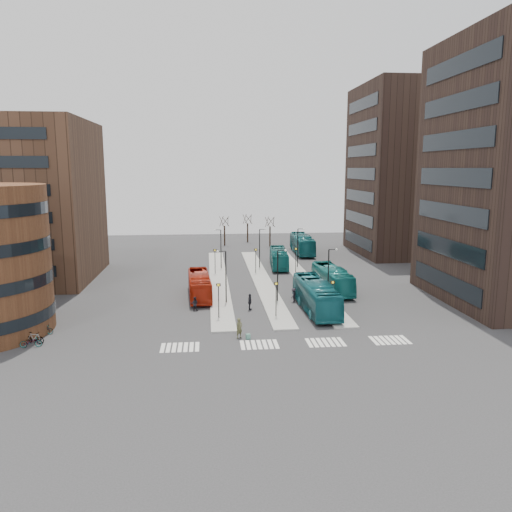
{
  "coord_description": "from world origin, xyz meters",
  "views": [
    {
      "loc": [
        -5.42,
        -38.08,
        15.51
      ],
      "look_at": [
        0.37,
        21.0,
        5.0
      ],
      "focal_mm": 35.0,
      "sensor_mm": 36.0,
      "label": 1
    }
  ],
  "objects": [
    {
      "name": "ground",
      "position": [
        0.0,
        0.0,
        0.0
      ],
      "size": [
        160.0,
        160.0,
        0.0
      ],
      "primitive_type": "plane",
      "color": "#2B2C2E",
      "rests_on": "ground"
    },
    {
      "name": "teal_bus_c",
      "position": [
        10.33,
        22.78,
        1.56
      ],
      "size": [
        3.13,
        11.28,
        3.11
      ],
      "primitive_type": "imported",
      "rotation": [
        0.0,
        0.0,
        0.05
      ],
      "color": "#166F6E",
      "rests_on": "ground"
    },
    {
      "name": "tower_far",
      "position": [
        31.98,
        50.0,
        15.0
      ],
      "size": [
        20.12,
        20.0,
        30.0
      ],
      "color": "#30211A",
      "rests_on": "ground"
    },
    {
      "name": "teal_bus_b",
      "position": [
        5.73,
        38.7,
        1.47
      ],
      "size": [
        3.32,
        10.69,
        2.93
      ],
      "primitive_type": "imported",
      "rotation": [
        0.0,
        0.0,
        -0.08
      ],
      "color": "#135F5E",
      "rests_on": "ground"
    },
    {
      "name": "bicycle_mid",
      "position": [
        -21.0,
        6.14,
        0.56
      ],
      "size": [
        1.91,
        0.87,
        1.11
      ],
      "primitive_type": "imported",
      "rotation": [
        0.0,
        0.0,
        1.37
      ],
      "color": "gray",
      "rests_on": "ground"
    },
    {
      "name": "lamp_posts",
      "position": [
        2.64,
        28.0,
        3.58
      ],
      "size": [
        14.04,
        20.24,
        6.12
      ],
      "color": "black",
      "rests_on": "ground"
    },
    {
      "name": "bicycle_near",
      "position": [
        -21.0,
        5.3,
        0.49
      ],
      "size": [
        1.92,
        0.87,
        0.97
      ],
      "primitive_type": "imported",
      "rotation": [
        0.0,
        0.0,
        1.7
      ],
      "color": "gray",
      "rests_on": "ground"
    },
    {
      "name": "red_bus",
      "position": [
        -6.51,
        21.23,
        1.48
      ],
      "size": [
        3.06,
        10.72,
        2.95
      ],
      "primitive_type": "imported",
      "rotation": [
        0.0,
        0.0,
        0.06
      ],
      "color": "#AD210D",
      "rests_on": "ground"
    },
    {
      "name": "bicycle_far",
      "position": [
        -21.0,
        8.73,
        0.47
      ],
      "size": [
        1.79,
        0.63,
        0.94
      ],
      "primitive_type": "imported",
      "rotation": [
        0.0,
        0.0,
        1.56
      ],
      "color": "gray",
      "rests_on": "ground"
    },
    {
      "name": "island_left",
      "position": [
        -4.0,
        30.0,
        0.07
      ],
      "size": [
        2.5,
        45.0,
        0.15
      ],
      "primitive_type": "cube",
      "color": "gray",
      "rests_on": "ground"
    },
    {
      "name": "traveller",
      "position": [
        -2.65,
        5.98,
        0.94
      ],
      "size": [
        0.82,
        0.76,
        1.88
      ],
      "primitive_type": "imported",
      "rotation": [
        0.0,
        0.0,
        0.59
      ],
      "color": "#4C4C2E",
      "rests_on": "ground"
    },
    {
      "name": "sign_poles",
      "position": [
        1.6,
        23.0,
        2.41
      ],
      "size": [
        12.45,
        22.12,
        3.65
      ],
      "color": "black",
      "rests_on": "ground"
    },
    {
      "name": "crosswalk_stripes",
      "position": [
        1.75,
        4.0,
        0.01
      ],
      "size": [
        22.35,
        2.4,
        0.01
      ],
      "color": "silver",
      "rests_on": "ground"
    },
    {
      "name": "suitcase",
      "position": [
        -1.88,
        5.55,
        0.24
      ],
      "size": [
        0.45,
        0.39,
        0.49
      ],
      "primitive_type": "cube",
      "rotation": [
        0.0,
        0.0,
        0.23
      ],
      "color": "navy",
      "rests_on": "ground"
    },
    {
      "name": "commuter_c",
      "position": [
        4.5,
        17.96,
        0.82
      ],
      "size": [
        1.06,
        1.23,
        1.64
      ],
      "primitive_type": "imported",
      "rotation": [
        0.0,
        0.0,
        4.18
      ],
      "color": "black",
      "rests_on": "ground"
    },
    {
      "name": "bare_trees",
      "position": [
        2.67,
        62.67,
        2.72
      ],
      "size": [
        10.97,
        8.14,
        5.9
      ],
      "color": "black",
      "rests_on": "ground"
    },
    {
      "name": "commuter_a",
      "position": [
        -6.97,
        15.34,
        0.78
      ],
      "size": [
        0.85,
        0.71,
        1.57
      ],
      "primitive_type": "imported",
      "rotation": [
        0.0,
        0.0,
        2.98
      ],
      "color": "black",
      "rests_on": "ground"
    },
    {
      "name": "teal_bus_d",
      "position": [
        11.83,
        51.02,
        1.74
      ],
      "size": [
        3.31,
        12.56,
        3.48
      ],
      "primitive_type": "imported",
      "rotation": [
        0.0,
        0.0,
        -0.03
      ],
      "color": "#12595E",
      "rests_on": "ground"
    },
    {
      "name": "island_mid",
      "position": [
        2.0,
        30.0,
        0.07
      ],
      "size": [
        2.5,
        45.0,
        0.15
      ],
      "primitive_type": "cube",
      "color": "gray",
      "rests_on": "ground"
    },
    {
      "name": "commuter_b",
      "position": [
        -0.9,
        15.03,
        0.92
      ],
      "size": [
        0.7,
        1.15,
        1.83
      ],
      "primitive_type": "imported",
      "rotation": [
        0.0,
        0.0,
        1.31
      ],
      "color": "black",
      "rests_on": "ground"
    },
    {
      "name": "teal_bus_a",
      "position": [
        6.3,
        14.11,
        1.69
      ],
      "size": [
        3.12,
        12.2,
        3.38
      ],
      "primitive_type": "imported",
      "rotation": [
        0.0,
        0.0,
        0.02
      ],
      "color": "#145E66",
      "rests_on": "ground"
    },
    {
      "name": "island_right",
      "position": [
        8.0,
        30.0,
        0.07
      ],
      "size": [
        2.5,
        45.0,
        0.15
      ],
      "primitive_type": "cube",
      "color": "gray",
      "rests_on": "ground"
    }
  ]
}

